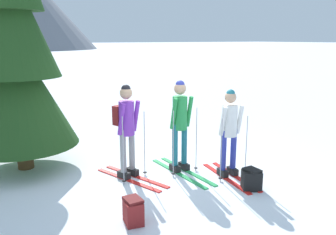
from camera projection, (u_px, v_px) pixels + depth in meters
ground_plane at (172, 175)px, 6.72m from camera, size 400.00×400.00×0.00m
skier_in_purple at (126, 126)px, 6.40m from camera, size 0.83×1.64×1.76m
skier_in_green at (180, 122)px, 6.70m from camera, size 0.61×1.78×1.80m
skier_in_white at (230, 130)px, 6.48m from camera, size 0.61×1.59×1.66m
pine_tree_mid at (15, 49)px, 6.57m from camera, size 2.15×2.15×5.18m
backpack_on_snow_front at (252, 180)px, 6.03m from camera, size 0.40×0.36×0.38m
backpack_on_snow_beside at (133, 211)px, 4.93m from camera, size 0.29×0.36×0.38m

